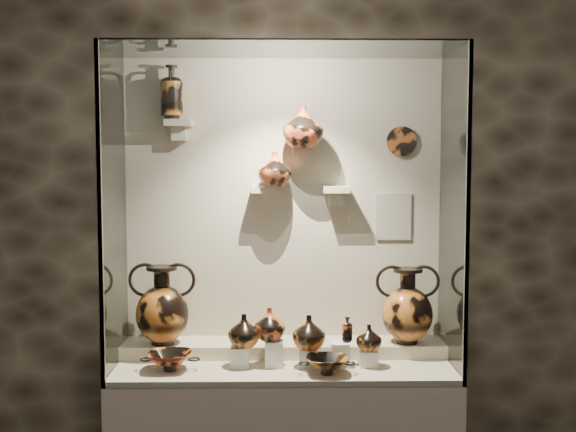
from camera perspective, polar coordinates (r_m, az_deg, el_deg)
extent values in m
cube|color=#2C251C|center=(3.90, -0.37, 0.69)|extent=(5.00, 0.02, 3.20)
cube|color=beige|center=(3.72, -0.32, -11.80)|extent=(1.68, 0.58, 0.03)
cube|color=beige|center=(3.88, -0.35, -10.58)|extent=(1.70, 0.25, 0.10)
cube|color=#BFB199|center=(3.89, -0.37, 0.68)|extent=(1.70, 0.03, 1.60)
cube|color=white|center=(3.29, -0.27, -0.04)|extent=(1.70, 0.01, 1.60)
cube|color=white|center=(3.67, -13.65, 0.32)|extent=(0.01, 0.60, 1.60)
cube|color=white|center=(3.69, 12.94, 0.35)|extent=(0.01, 0.60, 1.60)
cube|color=white|center=(3.61, -0.33, 13.04)|extent=(1.70, 0.60, 0.01)
cube|color=gray|center=(3.39, -14.63, -0.05)|extent=(0.02, 0.02, 1.60)
cube|color=gray|center=(3.41, 14.00, -0.02)|extent=(0.02, 0.02, 1.60)
cube|color=silver|center=(3.66, -3.82, -11.04)|extent=(0.09, 0.09, 0.10)
cube|color=silver|center=(3.65, -1.11, -10.82)|extent=(0.09, 0.09, 0.13)
cube|color=silver|center=(3.66, 1.60, -11.11)|extent=(0.09, 0.09, 0.09)
cube|color=silver|center=(3.67, 4.15, -10.85)|extent=(0.09, 0.09, 0.12)
cube|color=silver|center=(3.69, 6.35, -11.10)|extent=(0.09, 0.09, 0.08)
cube|color=#BFB199|center=(3.85, -8.65, 7.29)|extent=(0.14, 0.12, 0.04)
cube|color=#BFB199|center=(3.81, -1.86, 2.10)|extent=(0.14, 0.12, 0.04)
cube|color=#BFB199|center=(3.81, 1.15, 5.11)|extent=(0.10, 0.12, 0.04)
cube|color=#BFB199|center=(3.83, 3.84, 2.10)|extent=(0.14, 0.12, 0.04)
imported|color=#A55C1F|center=(3.62, -3.50, -9.03)|extent=(0.21, 0.21, 0.17)
imported|color=#C74A23|center=(3.63, -1.46, -8.53)|extent=(0.20, 0.20, 0.16)
imported|color=#A55C1F|center=(3.61, 1.66, -9.18)|extent=(0.21, 0.21, 0.17)
imported|color=#A55C1F|center=(3.64, 6.40, -9.55)|extent=(0.14, 0.14, 0.13)
imported|color=#C74A23|center=(3.77, -1.06, 3.72)|extent=(0.19, 0.19, 0.18)
imported|color=#C74A23|center=(3.76, 1.20, 7.07)|extent=(0.27, 0.27, 0.22)
cylinder|color=#994A1E|center=(3.92, 8.96, 5.85)|extent=(0.16, 0.02, 0.16)
cube|color=beige|center=(3.93, 8.35, -0.05)|extent=(0.19, 0.01, 0.25)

